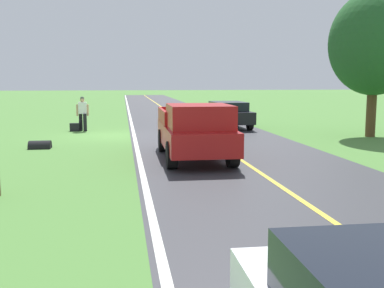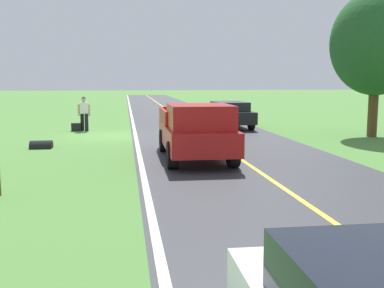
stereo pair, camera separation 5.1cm
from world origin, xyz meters
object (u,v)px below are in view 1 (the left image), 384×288
suitcase_carried (74,127)px  tree_far_side_near (375,43)px  pickup_truck_passing (195,130)px  hitchhiker_walking (83,112)px  sedan_near_oncoming (227,114)px

suitcase_carried → tree_far_side_near: bearing=70.1°
suitcase_carried → pickup_truck_passing: pickup_truck_passing is taller
hitchhiker_walking → pickup_truck_passing: 10.24m
sedan_near_oncoming → tree_far_side_near: bearing=138.9°
pickup_truck_passing → sedan_near_oncoming: size_ratio=1.22×
tree_far_side_near → hitchhiker_walking: bearing=-18.4°
suitcase_carried → sedan_near_oncoming: bearing=91.8°
hitchhiker_walking → sedan_near_oncoming: (-7.59, -0.48, -0.23)m
hitchhiker_walking → tree_far_side_near: bearing=161.6°
sedan_near_oncoming → hitchhiker_walking: bearing=3.6°
pickup_truck_passing → suitcase_carried: bearing=-62.9°
pickup_truck_passing → tree_far_side_near: 10.63m
suitcase_carried → tree_far_side_near: (-13.56, 4.27, 3.97)m
pickup_truck_passing → sedan_near_oncoming: 10.32m
hitchhiker_walking → pickup_truck_passing: (-4.29, 9.29, -0.01)m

